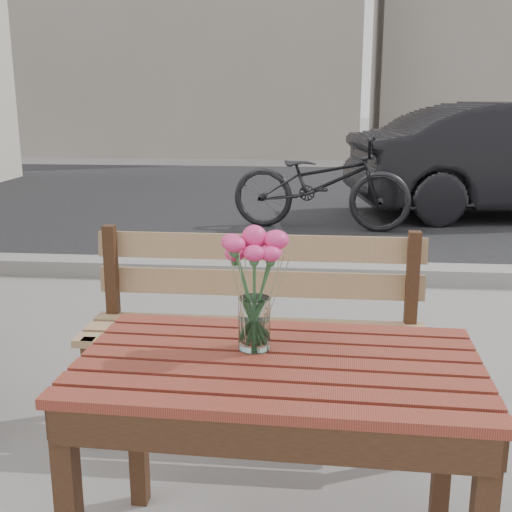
{
  "coord_description": "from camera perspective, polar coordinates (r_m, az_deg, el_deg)",
  "views": [
    {
      "loc": [
        0.08,
        -1.71,
        1.35
      ],
      "look_at": [
        -0.08,
        0.01,
        0.92
      ],
      "focal_mm": 45.0,
      "sensor_mm": 36.0,
      "label": 1
    }
  ],
  "objects": [
    {
      "name": "main_table",
      "position": [
        1.79,
        1.99,
        -12.42
      ],
      "size": [
        1.11,
        0.67,
        0.67
      ],
      "rotation": [
        0.0,
        0.0,
        -0.04
      ],
      "color": "maroon",
      "rests_on": "ground"
    },
    {
      "name": "street",
      "position": [
        6.91,
        4.58,
        2.92
      ],
      "size": [
        30.0,
        8.12,
        0.12
      ],
      "color": "black",
      "rests_on": "ground"
    },
    {
      "name": "main_bench",
      "position": [
        2.62,
        0.06,
        -4.63
      ],
      "size": [
        1.37,
        0.42,
        0.85
      ],
      "rotation": [
        0.0,
        0.0,
        -0.01
      ],
      "color": "#98784F",
      "rests_on": "ground"
    },
    {
      "name": "bicycle",
      "position": [
        6.69,
        5.78,
        6.48
      ],
      "size": [
        1.92,
        0.9,
        0.97
      ],
      "primitive_type": "imported",
      "rotation": [
        0.0,
        0.0,
        1.43
      ],
      "color": "black",
      "rests_on": "ground"
    },
    {
      "name": "main_vase",
      "position": [
        1.74,
        -0.15,
        -1.56
      ],
      "size": [
        0.19,
        0.19,
        0.35
      ],
      "color": "white",
      "rests_on": "main_table"
    }
  ]
}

